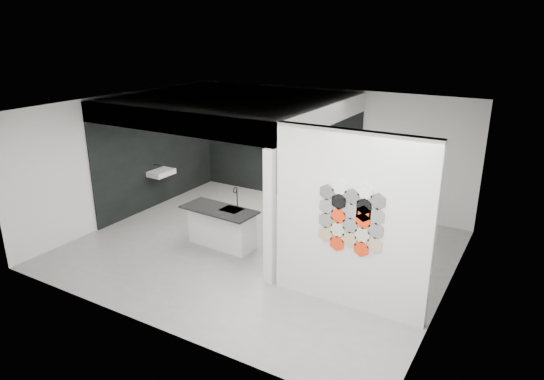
{
  "coord_description": "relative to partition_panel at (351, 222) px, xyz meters",
  "views": [
    {
      "loc": [
        4.58,
        -7.34,
        4.21
      ],
      "look_at": [
        0.1,
        0.3,
        1.15
      ],
      "focal_mm": 32.0,
      "sensor_mm": 36.0,
      "label": 1
    }
  ],
  "objects": [
    {
      "name": "stockpot",
      "position": [
        -4.42,
        3.87,
        0.01
      ],
      "size": [
        0.25,
        0.25,
        0.18
      ],
      "primitive_type": "cylinder",
      "rotation": [
        0.0,
        0.0,
        -0.16
      ],
      "color": "black",
      "rests_on": "display_shelf"
    },
    {
      "name": "corner_column",
      "position": [
        -1.41,
        0.0,
        -0.22
      ],
      "size": [
        0.16,
        0.16,
        2.35
      ],
      "primitive_type": "cube",
      "color": "silver",
      "rests_on": "floor"
    },
    {
      "name": "utensil_cup",
      "position": [
        -4.03,
        3.87,
        -0.04
      ],
      "size": [
        0.08,
        0.08,
        0.09
      ],
      "primitive_type": "cylinder",
      "rotation": [
        0.0,
        0.0,
        -0.29
      ],
      "color": "black",
      "rests_on": "display_shelf"
    },
    {
      "name": "kitchen_island",
      "position": [
        -2.95,
        0.75,
        -0.99
      ],
      "size": [
        1.55,
        0.75,
        1.22
      ],
      "rotation": [
        0.0,
        0.0,
        -0.06
      ],
      "color": "silver",
      "rests_on": "floor"
    },
    {
      "name": "bulkhead",
      "position": [
        -3.52,
        2.0,
        1.15
      ],
      "size": [
        4.4,
        4.0,
        0.4
      ],
      "primitive_type": "cube",
      "color": "silver",
      "rests_on": "corner_column"
    },
    {
      "name": "bay_clad_back",
      "position": [
        -3.52,
        3.97,
        -0.22
      ],
      "size": [
        4.4,
        0.04,
        2.35
      ],
      "primitive_type": "cube",
      "color": "black",
      "rests_on": "floor"
    },
    {
      "name": "kettle",
      "position": [
        -2.42,
        3.87,
        -0.01
      ],
      "size": [
        0.2,
        0.2,
        0.14
      ],
      "primitive_type": "ellipsoid",
      "rotation": [
        0.0,
        0.0,
        -0.22
      ],
      "color": "black",
      "rests_on": "display_shelf"
    },
    {
      "name": "bottle_dark",
      "position": [
        -3.47,
        3.87,
        -0.0
      ],
      "size": [
        0.07,
        0.07,
        0.16
      ],
      "primitive_type": "cylinder",
      "rotation": [
        0.0,
        0.0,
        -0.2
      ],
      "color": "black",
      "rests_on": "display_shelf"
    },
    {
      "name": "display_shelf",
      "position": [
        -3.43,
        3.87,
        -0.1
      ],
      "size": [
        3.0,
        0.15,
        0.04
      ],
      "primitive_type": "cube",
      "color": "black",
      "rests_on": "bay_clad_back"
    },
    {
      "name": "fascia_beam",
      "position": [
        -3.52,
        0.08,
        1.15
      ],
      "size": [
        4.4,
        0.16,
        0.4
      ],
      "primitive_type": "cube",
      "color": "silver",
      "rests_on": "corner_column"
    },
    {
      "name": "glass_bowl",
      "position": [
        -2.08,
        3.87,
        -0.03
      ],
      "size": [
        0.17,
        0.17,
        0.09
      ],
      "primitive_type": "cylinder",
      "rotation": [
        0.0,
        0.0,
        0.41
      ],
      "color": "gray",
      "rests_on": "display_shelf"
    },
    {
      "name": "wall_basin",
      "position": [
        -5.46,
        1.8,
        -0.55
      ],
      "size": [
        0.4,
        0.6,
        0.12
      ],
      "primitive_type": "cube",
      "color": "silver",
      "rests_on": "bay_clad_left"
    },
    {
      "name": "glass_vase",
      "position": [
        -2.08,
        3.87,
        -0.01
      ],
      "size": [
        0.13,
        0.13,
        0.14
      ],
      "primitive_type": "cylinder",
      "rotation": [
        0.0,
        0.0,
        0.39
      ],
      "color": "gray",
      "rests_on": "display_shelf"
    },
    {
      "name": "hex_tile_cluster",
      "position": [
        0.03,
        -0.09,
        0.1
      ],
      "size": [
        1.04,
        0.02,
        1.16
      ],
      "color": "tan",
      "rests_on": "partition_panel"
    },
    {
      "name": "bay_clad_left",
      "position": [
        -5.7,
        2.0,
        -0.22
      ],
      "size": [
        0.04,
        4.0,
        2.35
      ],
      "primitive_type": "cube",
      "color": "black",
      "rests_on": "floor"
    },
    {
      "name": "floor",
      "position": [
        -2.23,
        1.0,
        -1.4
      ],
      "size": [
        7.0,
        6.0,
        0.01
      ],
      "primitive_type": "cube",
      "color": "gray"
    },
    {
      "name": "partition_panel",
      "position": [
        0.0,
        0.0,
        0.0
      ],
      "size": [
        2.45,
        0.15,
        2.8
      ],
      "primitive_type": "cube",
      "color": "silver",
      "rests_on": "floor"
    }
  ]
}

